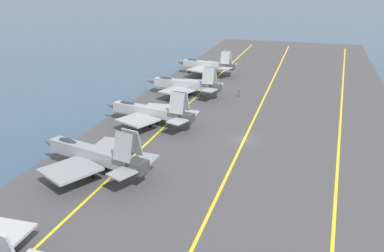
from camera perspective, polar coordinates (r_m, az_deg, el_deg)
ground_plane at (r=62.23m, az=7.33°, el=-2.25°), size 2000.00×2000.00×0.00m
carrier_deck at (r=62.16m, az=7.34°, el=-2.08°), size 200.96×49.36×0.40m
deck_stripe_foul_line at (r=61.62m, az=19.88°, el=-3.19°), size 180.60×10.54×0.01m
deck_stripe_centerline at (r=62.08m, az=7.34°, el=-1.91°), size 180.86×0.36×0.01m
deck_stripe_edge_line at (r=65.42m, az=-4.44°, el=-0.61°), size 180.86×1.60×0.01m
parked_jet_second at (r=51.75m, az=-13.74°, el=-3.85°), size 14.02×16.91×6.81m
parked_jet_third at (r=67.08m, az=-5.98°, el=2.07°), size 12.36×17.02×6.47m
parked_jet_fourth at (r=83.37m, az=-1.11°, el=5.87°), size 13.46×16.58×6.53m
parked_jet_fifth at (r=101.40m, az=2.07°, el=8.60°), size 13.09×15.38×6.32m
crew_green_vest at (r=83.70m, az=6.67°, el=4.75°), size 0.46×0.44×1.80m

